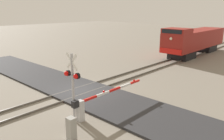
# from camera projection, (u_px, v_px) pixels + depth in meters

# --- Properties ---
(ground_plane) EXTENTS (160.00, 160.00, 0.00)m
(ground_plane) POSITION_uv_depth(u_px,v_px,m) (81.00, 92.00, 18.20)
(ground_plane) COLOR gray
(rail_track_left) EXTENTS (0.08, 80.00, 0.15)m
(rail_track_left) POSITION_uv_depth(u_px,v_px,m) (75.00, 89.00, 18.65)
(rail_track_left) COLOR #59544C
(rail_track_left) RESTS_ON ground_plane
(rail_track_right) EXTENTS (0.08, 80.00, 0.15)m
(rail_track_right) POSITION_uv_depth(u_px,v_px,m) (87.00, 93.00, 17.71)
(rail_track_right) COLOR #59544C
(rail_track_right) RESTS_ON ground_plane
(road_surface) EXTENTS (36.00, 4.50, 0.15)m
(road_surface) POSITION_uv_depth(u_px,v_px,m) (81.00, 91.00, 18.18)
(road_surface) COLOR #2D2D30
(road_surface) RESTS_ON ground_plane
(locomotive) EXTENTS (3.08, 14.39, 4.08)m
(locomotive) POSITION_uv_depth(u_px,v_px,m) (195.00, 40.00, 32.49)
(locomotive) COLOR black
(locomotive) RESTS_ON ground_plane
(crossing_signal) EXTENTS (1.18, 0.33, 4.08)m
(crossing_signal) POSITION_uv_depth(u_px,v_px,m) (72.00, 80.00, 12.74)
(crossing_signal) COLOR #ADADB2
(crossing_signal) RESTS_ON ground_plane
(crossing_gate) EXTENTS (0.36, 6.27, 1.39)m
(crossing_gate) POSITION_uv_depth(u_px,v_px,m) (91.00, 103.00, 13.82)
(crossing_gate) COLOR silver
(crossing_gate) RESTS_ON ground_plane
(utility_cabinet) EXTENTS (0.43, 0.36, 1.20)m
(utility_cabinet) POSITION_uv_depth(u_px,v_px,m) (71.00, 129.00, 11.40)
(utility_cabinet) COLOR #999993
(utility_cabinet) RESTS_ON ground_plane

